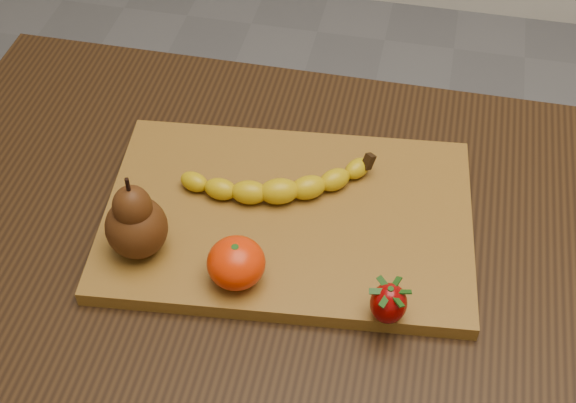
% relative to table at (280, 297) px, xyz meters
% --- Properties ---
extents(table, '(1.00, 0.70, 0.76)m').
position_rel_table_xyz_m(table, '(0.00, 0.00, 0.00)').
color(table, black).
rests_on(table, ground).
extents(cutting_board, '(0.48, 0.34, 0.02)m').
position_rel_table_xyz_m(cutting_board, '(0.00, 0.04, 0.11)').
color(cutting_board, brown).
rests_on(cutting_board, table).
extents(banana, '(0.21, 0.12, 0.03)m').
position_rel_table_xyz_m(banana, '(-0.01, 0.06, 0.13)').
color(banana, '#C3A209').
rests_on(banana, cutting_board).
extents(pear, '(0.09, 0.09, 0.11)m').
position_rel_table_xyz_m(pear, '(-0.16, -0.05, 0.17)').
color(pear, '#46220B').
rests_on(pear, cutting_board).
extents(mandarin, '(0.08, 0.08, 0.06)m').
position_rel_table_xyz_m(mandarin, '(-0.03, -0.07, 0.15)').
color(mandarin, red).
rests_on(mandarin, cutting_board).
extents(strawberry, '(0.05, 0.05, 0.05)m').
position_rel_table_xyz_m(strawberry, '(0.14, -0.09, 0.14)').
color(strawberry, '#830303').
rests_on(strawberry, cutting_board).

